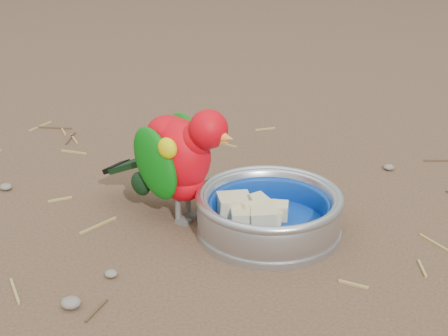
# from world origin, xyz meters

# --- Properties ---
(ground) EXTENTS (60.00, 60.00, 0.00)m
(ground) POSITION_xyz_m (0.00, 0.00, 0.00)
(ground) COLOR brown
(food_bowl) EXTENTS (0.20, 0.20, 0.02)m
(food_bowl) POSITION_xyz_m (0.07, 0.01, 0.01)
(food_bowl) COLOR #B2B2BA
(food_bowl) RESTS_ON ground
(bowl_wall) EXTENTS (0.20, 0.20, 0.04)m
(bowl_wall) POSITION_xyz_m (0.07, 0.01, 0.04)
(bowl_wall) COLOR #B2B2BA
(bowl_wall) RESTS_ON food_bowl
(fruit_wedges) EXTENTS (0.12, 0.12, 0.03)m
(fruit_wedges) POSITION_xyz_m (0.07, 0.01, 0.03)
(fruit_wedges) COLOR beige
(fruit_wedges) RESTS_ON food_bowl
(lory_parrot) EXTENTS (0.23, 0.20, 0.17)m
(lory_parrot) POSITION_xyz_m (-0.06, 0.06, 0.08)
(lory_parrot) COLOR red
(lory_parrot) RESTS_ON ground
(ground_debris) EXTENTS (0.90, 0.80, 0.01)m
(ground_debris) POSITION_xyz_m (-0.01, 0.04, 0.00)
(ground_debris) COLOR #A18746
(ground_debris) RESTS_ON ground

